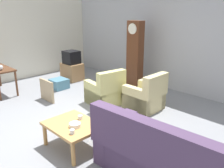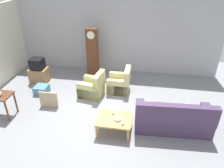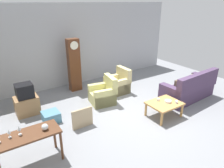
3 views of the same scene
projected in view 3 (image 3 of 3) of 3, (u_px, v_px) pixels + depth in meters
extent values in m
plane|color=gray|center=(140.00, 115.00, 6.23)|extent=(10.40, 10.40, 0.00)
cube|color=#ADAFB5|center=(85.00, 44.00, 8.40)|extent=(8.40, 0.16, 3.20)
cube|color=#4C3856|center=(187.00, 92.00, 7.24)|extent=(2.14, 0.96, 0.44)
cube|color=#4C3856|center=(198.00, 82.00, 6.77)|extent=(2.11, 0.32, 0.60)
cube|color=#4C3856|center=(202.00, 83.00, 7.71)|extent=(0.29, 0.85, 0.68)
cube|color=#4C3856|center=(170.00, 96.00, 6.68)|extent=(0.29, 0.85, 0.68)
cube|color=#C6B284|center=(195.00, 79.00, 7.39)|extent=(0.37, 0.14, 0.36)
cube|color=#9E8966|center=(187.00, 82.00, 7.12)|extent=(0.36, 0.13, 0.36)
cube|color=brown|center=(179.00, 85.00, 6.86)|extent=(0.37, 0.15, 0.36)
cube|color=#CCC67A|center=(102.00, 97.00, 6.90)|extent=(0.87, 0.87, 0.40)
cube|color=#CCC67A|center=(111.00, 84.00, 6.85)|extent=(0.30, 0.78, 0.52)
cube|color=#CCC67A|center=(99.00, 91.00, 7.12)|extent=(0.78, 0.28, 0.60)
cube|color=#CCC67A|center=(105.00, 98.00, 6.61)|extent=(0.78, 0.28, 0.60)
cube|color=#CEBF83|center=(117.00, 87.00, 7.72)|extent=(0.76, 0.76, 0.40)
cube|color=#CEBF83|center=(124.00, 74.00, 7.71)|extent=(0.18, 0.76, 0.52)
cube|color=#CEBF83|center=(112.00, 82.00, 7.91)|extent=(0.76, 0.16, 0.60)
cube|color=#CEBF83|center=(121.00, 87.00, 7.45)|extent=(0.76, 0.16, 0.60)
cube|color=tan|center=(164.00, 103.00, 6.01)|extent=(0.96, 0.76, 0.05)
cylinder|color=tan|center=(162.00, 119.00, 5.63)|extent=(0.07, 0.07, 0.41)
cylinder|color=tan|center=(182.00, 111.00, 6.06)|extent=(0.07, 0.07, 0.41)
cylinder|color=tan|center=(146.00, 110.00, 6.13)|extent=(0.07, 0.07, 0.41)
cylinder|color=tan|center=(165.00, 102.00, 6.57)|extent=(0.07, 0.07, 0.41)
cube|color=#56331E|center=(27.00, 135.00, 4.10)|extent=(1.30, 0.56, 0.04)
cylinder|color=#56331E|center=(62.00, 146.00, 4.37)|extent=(0.06, 0.06, 0.71)
cylinder|color=#56331E|center=(54.00, 135.00, 4.73)|extent=(0.06, 0.06, 0.71)
cube|color=#562D19|center=(74.00, 65.00, 7.63)|extent=(0.44, 0.28, 2.00)
cylinder|color=silver|center=(74.00, 45.00, 7.22)|extent=(0.30, 0.02, 0.30)
cube|color=#997047|center=(27.00, 105.00, 6.21)|extent=(0.68, 0.52, 0.56)
cube|color=black|center=(24.00, 91.00, 6.03)|extent=(0.48, 0.44, 0.42)
cube|color=tan|center=(82.00, 118.00, 5.53)|extent=(0.60, 0.05, 0.57)
cube|color=teal|center=(51.00, 117.00, 5.86)|extent=(0.46, 0.46, 0.29)
sphere|color=silver|center=(45.00, 127.00, 4.22)|extent=(0.14, 0.14, 0.14)
cylinder|color=white|center=(158.00, 100.00, 6.11)|extent=(0.09, 0.09, 0.07)
cylinder|color=silver|center=(176.00, 102.00, 5.96)|extent=(0.08, 0.08, 0.07)
cylinder|color=white|center=(168.00, 101.00, 6.02)|extent=(0.20, 0.20, 0.06)
cylinder|color=silver|center=(10.00, 137.00, 4.00)|extent=(0.06, 0.06, 0.02)
cylinder|color=silver|center=(9.00, 135.00, 3.98)|extent=(0.01, 0.01, 0.08)
cone|color=silver|center=(9.00, 132.00, 3.94)|extent=(0.06, 0.06, 0.08)
cylinder|color=silver|center=(20.00, 135.00, 4.08)|extent=(0.06, 0.06, 0.02)
cylinder|color=silver|center=(20.00, 132.00, 4.05)|extent=(0.01, 0.01, 0.10)
cone|color=silver|center=(19.00, 128.00, 4.02)|extent=(0.07, 0.07, 0.10)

